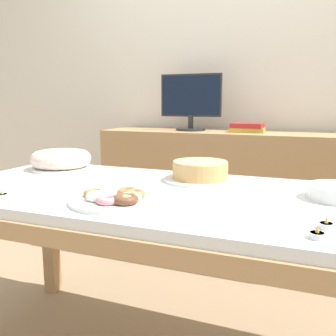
# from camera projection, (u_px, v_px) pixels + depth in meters

# --- Properties ---
(wall_back) EXTENTS (8.00, 0.10, 2.60)m
(wall_back) POSITION_uv_depth(u_px,v_px,m) (238.00, 72.00, 2.67)
(wall_back) COLOR silver
(wall_back) RESTS_ON ground
(dining_table) EXTENTS (1.78, 0.86, 0.75)m
(dining_table) POSITION_uv_depth(u_px,v_px,m) (158.00, 213.00, 1.44)
(dining_table) COLOR silver
(dining_table) RESTS_ON ground
(sideboard) EXTENTS (1.67, 0.44, 0.90)m
(sideboard) POSITION_uv_depth(u_px,v_px,m) (225.00, 197.00, 2.54)
(sideboard) COLOR tan
(sideboard) RESTS_ON ground
(computer_monitor) EXTENTS (0.42, 0.20, 0.38)m
(computer_monitor) POSITION_uv_depth(u_px,v_px,m) (191.00, 102.00, 2.53)
(computer_monitor) COLOR #262628
(computer_monitor) RESTS_ON sideboard
(book_stack) EXTENTS (0.22, 0.16, 0.06)m
(book_stack) POSITION_uv_depth(u_px,v_px,m) (247.00, 128.00, 2.41)
(book_stack) COLOR #B29933
(book_stack) RESTS_ON sideboard
(cake_chocolate_round) EXTENTS (0.31, 0.31, 0.09)m
(cake_chocolate_round) POSITION_uv_depth(u_px,v_px,m) (200.00, 172.00, 1.59)
(cake_chocolate_round) COLOR white
(cake_chocolate_round) RESTS_ON dining_table
(cake_golden_bundt) EXTENTS (0.30, 0.30, 0.09)m
(cake_golden_bundt) POSITION_uv_depth(u_px,v_px,m) (61.00, 160.00, 1.87)
(cake_golden_bundt) COLOR white
(cake_golden_bundt) RESTS_ON dining_table
(pastry_platter) EXTENTS (0.31, 0.31, 0.04)m
(pastry_platter) POSITION_uv_depth(u_px,v_px,m) (116.00, 198.00, 1.25)
(pastry_platter) COLOR white
(pastry_platter) RESTS_ON dining_table
(tealight_near_cakes) EXTENTS (0.04, 0.04, 0.04)m
(tealight_near_cakes) POSITION_uv_depth(u_px,v_px,m) (317.00, 235.00, 0.92)
(tealight_near_cakes) COLOR silver
(tealight_near_cakes) RESTS_ON dining_table
(tealight_right_edge) EXTENTS (0.04, 0.04, 0.04)m
(tealight_right_edge) POSITION_uv_depth(u_px,v_px,m) (326.00, 225.00, 0.99)
(tealight_right_edge) COLOR silver
(tealight_right_edge) RESTS_ON dining_table
(tealight_centre) EXTENTS (0.04, 0.04, 0.04)m
(tealight_centre) POSITION_uv_depth(u_px,v_px,m) (2.00, 196.00, 1.31)
(tealight_centre) COLOR silver
(tealight_centre) RESTS_ON dining_table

